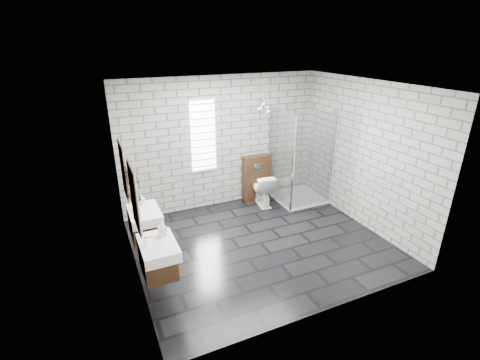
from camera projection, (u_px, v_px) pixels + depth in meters
floor at (261, 244)px, 6.12m from camera, size 4.20×3.60×0.02m
ceiling at (265, 85)px, 5.09m from camera, size 4.20×3.60×0.02m
wall_back at (222, 143)px, 7.13m from camera, size 4.20×0.02×2.70m
wall_front at (334, 222)px, 4.08m from camera, size 4.20×0.02×2.70m
wall_left at (127, 194)px, 4.80m from camera, size 0.02×3.60×2.70m
wall_right at (364, 155)px, 6.40m from camera, size 0.02×3.60×2.70m
vanity_left at (155, 250)px, 4.59m from camera, size 0.47×0.70×1.57m
vanity_right at (142, 216)px, 5.46m from camera, size 0.47×0.70×1.57m
shelf_lower at (134, 196)px, 4.80m from camera, size 0.14×0.30×0.03m
shelf_upper at (132, 179)px, 4.70m from camera, size 0.14×0.30×0.03m
window at (203, 136)px, 6.88m from camera, size 0.56×0.05×1.48m
cistern_panel at (256, 177)px, 7.64m from camera, size 0.60×0.20×1.00m
flush_plate at (258, 166)px, 7.44m from camera, size 0.18×0.01×0.12m
shower_enclosure at (298, 180)px, 7.49m from camera, size 1.00×1.00×2.03m
pendant_cluster at (265, 107)px, 6.76m from camera, size 0.27×0.26×0.73m
toilet at (262, 189)px, 7.44m from camera, size 0.48×0.73×0.70m
soap_bottle_a at (162, 229)px, 4.70m from camera, size 0.11×0.11×0.21m
soap_bottle_b at (141, 199)px, 5.62m from camera, size 0.16×0.16×0.16m
soap_bottle_c at (134, 190)px, 4.75m from camera, size 0.08×0.08×0.19m
vase at (131, 171)px, 4.77m from camera, size 0.13×0.13×0.12m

